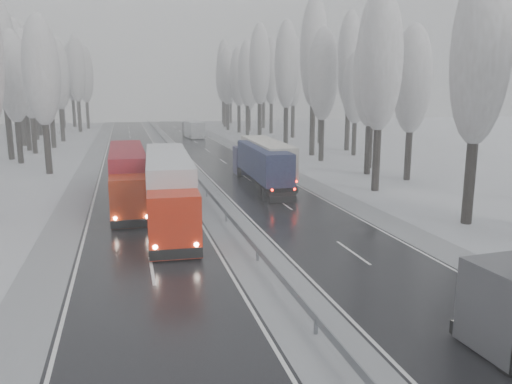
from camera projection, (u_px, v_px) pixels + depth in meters
name	position (u px, v px, depth m)	size (l,w,h in m)	color
carriageway_right	(263.00, 189.00, 43.61)	(7.50, 200.00, 0.03)	black
carriageway_left	(140.00, 196.00, 40.99)	(7.50, 200.00, 0.03)	black
median_slush	(203.00, 192.00, 42.30)	(3.00, 200.00, 0.04)	#979A9E
shoulder_right	(316.00, 186.00, 44.84)	(2.40, 200.00, 0.04)	#979A9E
shoulder_left	(76.00, 199.00, 39.75)	(2.40, 200.00, 0.04)	#979A9E
median_guardrail	(203.00, 186.00, 42.17)	(0.12, 200.00, 0.76)	slate
tree_16	(481.00, 54.00, 30.34)	(3.60, 3.60, 16.53)	black
tree_18	(381.00, 63.00, 40.97)	(3.60, 3.60, 16.58)	black
tree_19	(413.00, 80.00, 46.39)	(3.60, 3.60, 14.57)	black
tree_20	(371.00, 74.00, 49.63)	(3.60, 3.60, 15.71)	black
tree_21	(373.00, 57.00, 53.61)	(3.60, 3.60, 18.62)	black
tree_22	(323.00, 75.00, 59.28)	(3.60, 3.60, 15.86)	black
tree_23	(356.00, 88.00, 64.93)	(3.60, 3.60, 13.55)	black
tree_24	(314.00, 53.00, 64.05)	(3.60, 3.60, 20.49)	black
tree_25	(350.00, 61.00, 69.69)	(3.60, 3.60, 19.44)	black
tree_26	(286.00, 66.00, 73.89)	(3.60, 3.60, 18.78)	black
tree_27	(321.00, 72.00, 79.61)	(3.60, 3.60, 17.62)	black
tree_28	(260.00, 65.00, 83.60)	(3.60, 3.60, 19.62)	black
tree_29	(293.00, 72.00, 89.42)	(3.60, 3.60, 18.11)	black
tree_30	(247.00, 74.00, 93.12)	(3.60, 3.60, 17.86)	black
tree_31	(271.00, 72.00, 98.29)	(3.60, 3.60, 18.58)	black
tree_32	(239.00, 77.00, 100.32)	(3.60, 3.60, 17.33)	black
tree_33	(249.00, 87.00, 105.27)	(3.60, 3.60, 14.33)	black
tree_34	(227.00, 77.00, 106.79)	(3.60, 3.60, 17.63)	black
tree_35	(264.00, 76.00, 112.80)	(3.60, 3.60, 18.25)	black
tree_36	(224.00, 71.00, 116.11)	(3.60, 3.60, 20.23)	black
tree_37	(249.00, 82.00, 122.13)	(3.60, 3.60, 16.37)	black
tree_38	(223.00, 78.00, 126.83)	(3.60, 3.60, 17.97)	black
tree_39	(230.00, 83.00, 131.55)	(3.60, 3.60, 16.19)	black
tree_62	(41.00, 71.00, 49.76)	(3.60, 3.60, 16.04)	black
tree_64	(13.00, 77.00, 57.28)	(3.60, 3.60, 15.42)	black
tree_65	(2.00, 56.00, 60.10)	(3.60, 3.60, 19.48)	black
tree_66	(29.00, 80.00, 66.45)	(3.60, 3.60, 15.23)	black
tree_67	(23.00, 72.00, 69.66)	(3.60, 3.60, 17.09)	black
tree_68	(48.00, 75.00, 73.07)	(3.60, 3.60, 16.65)	black
tree_69	(17.00, 64.00, 75.31)	(3.60, 3.60, 19.35)	black
tree_70	(58.00, 75.00, 82.63)	(3.60, 3.60, 17.09)	black
tree_71	(31.00, 66.00, 84.91)	(3.60, 3.60, 19.61)	black
tree_72	(50.00, 83.00, 91.09)	(3.60, 3.60, 15.11)	black
tree_73	(36.00, 76.00, 93.89)	(3.60, 3.60, 17.22)	black
tree_74	(76.00, 70.00, 101.70)	(3.60, 3.60, 19.68)	black
tree_75	(32.00, 73.00, 103.35)	(3.60, 3.60, 18.60)	black
tree_76	(85.00, 75.00, 110.99)	(3.60, 3.60, 18.55)	black
tree_77	(61.00, 87.00, 113.92)	(3.60, 3.60, 14.32)	black
tree_78	(71.00, 72.00, 116.24)	(3.60, 3.60, 19.55)	black
tree_79	(61.00, 80.00, 119.65)	(3.60, 3.60, 17.07)	black
truck_blue_box	(260.00, 163.00, 44.42)	(2.87, 14.65, 3.74)	#1E1C48
truck_cream_box	(264.00, 157.00, 47.22)	(3.07, 15.39, 3.93)	beige
box_truck_distant	(193.00, 130.00, 90.38)	(3.21, 8.28, 3.02)	silver
truck_red_white	(169.00, 184.00, 32.23)	(3.55, 17.16, 4.37)	red
truck_red_red	(128.00, 172.00, 37.86)	(2.64, 16.06, 4.11)	#A82509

